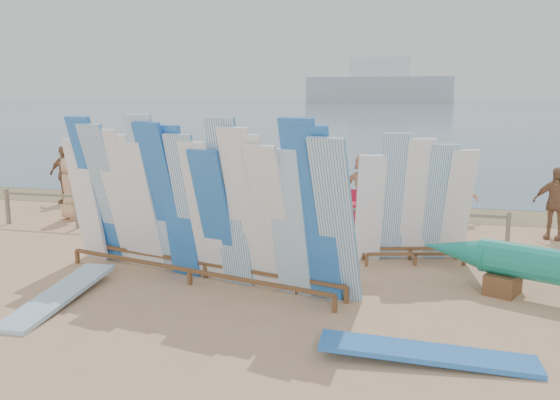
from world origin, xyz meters
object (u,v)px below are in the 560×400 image
(main_surfboard_rack, at_px, (197,208))
(beachgoer_1, at_px, (108,181))
(vendor_table, at_px, (319,270))
(beachgoer_0, at_px, (70,188))
(beachgoer_2, at_px, (137,187))
(beachgoer_5, at_px, (363,185))
(beachgoer_9, at_px, (459,189))
(beachgoer_10, at_px, (555,203))
(flat_board_a, at_px, (60,302))
(stroller, at_px, (349,219))
(beachgoer_8, at_px, (441,200))
(beach_chair_right, at_px, (253,219))
(beachgoer_extra_1, at_px, (65,175))
(beachgoer_4, at_px, (210,191))
(beach_chair_left, at_px, (298,223))
(beachgoer_3, at_px, (260,187))
(side_surfboard_rack, at_px, (415,205))
(flat_board_d, at_px, (427,361))
(beachgoer_11, at_px, (186,174))

(main_surfboard_rack, bearing_deg, beachgoer_1, 147.15)
(vendor_table, height_order, beachgoer_0, beachgoer_0)
(beachgoer_1, bearing_deg, beachgoer_2, -108.36)
(beachgoer_5, height_order, beachgoer_9, beachgoer_5)
(beachgoer_10, bearing_deg, flat_board_a, -117.78)
(stroller, xyz_separation_m, beachgoer_8, (2.04, 0.85, 0.39))
(beachgoer_0, relative_size, beachgoer_9, 1.02)
(main_surfboard_rack, height_order, beach_chair_right, main_surfboard_rack)
(stroller, bearing_deg, beachgoer_extra_1, -175.34)
(vendor_table, bearing_deg, beachgoer_9, 64.27)
(beachgoer_4, bearing_deg, beachgoer_extra_1, 106.76)
(beachgoer_10, distance_m, beachgoer_8, 2.51)
(beach_chair_left, bearing_deg, beachgoer_3, 153.01)
(side_surfboard_rack, relative_size, beachgoer_3, 1.53)
(flat_board_d, bearing_deg, beachgoer_extra_1, 48.69)
(main_surfboard_rack, relative_size, beachgoer_5, 3.40)
(beach_chair_right, bearing_deg, side_surfboard_rack, -63.85)
(beachgoer_extra_1, bearing_deg, beachgoer_8, -3.86)
(beach_chair_left, bearing_deg, beachgoer_5, 78.07)
(flat_board_a, xyz_separation_m, beachgoer_9, (6.45, 8.19, 0.81))
(beachgoer_1, bearing_deg, beachgoer_8, -87.10)
(beachgoer_0, distance_m, beachgoer_9, 10.25)
(beach_chair_left, xyz_separation_m, beachgoer_9, (3.78, 2.63, 0.58))
(beachgoer_1, distance_m, beachgoer_9, 9.57)
(beachgoer_0, distance_m, beachgoer_11, 3.52)
(beach_chair_right, height_order, beachgoer_1, beachgoer_1)
(side_surfboard_rack, xyz_separation_m, beachgoer_2, (-7.25, 2.51, -0.32))
(side_surfboard_rack, height_order, beachgoer_5, side_surfboard_rack)
(flat_board_a, bearing_deg, beachgoer_5, 59.93)
(flat_board_d, xyz_separation_m, beachgoer_0, (-9.21, 6.36, 0.83))
(side_surfboard_rack, xyz_separation_m, beach_chair_left, (-2.75, 1.89, -0.93))
(beachgoer_3, bearing_deg, beach_chair_right, -1.86)
(beachgoer_4, bearing_deg, beach_chair_right, -54.87)
(beach_chair_right, xyz_separation_m, beachgoer_5, (2.40, 2.23, 0.58))
(side_surfboard_rack, distance_m, stroller, 2.38)
(stroller, xyz_separation_m, beachgoer_2, (-5.75, 0.81, 0.41))
(stroller, distance_m, beachgoer_3, 3.06)
(stroller, relative_size, beachgoer_2, 0.64)
(beachgoer_2, bearing_deg, beachgoer_10, 13.30)
(side_surfboard_rack, height_order, vendor_table, side_surfboard_rack)
(beachgoer_4, xyz_separation_m, beachgoer_11, (-1.91, 2.95, -0.04))
(side_surfboard_rack, distance_m, beachgoer_2, 7.68)
(beach_chair_left, bearing_deg, beachgoer_9, 53.65)
(main_surfboard_rack, height_order, beachgoer_0, main_surfboard_rack)
(beachgoer_0, bearing_deg, beachgoer_4, -135.06)
(flat_board_a, relative_size, beachgoer_3, 1.60)
(main_surfboard_rack, bearing_deg, stroller, 75.09)
(side_surfboard_rack, xyz_separation_m, vendor_table, (-1.49, -2.12, -0.79))
(beachgoer_1, distance_m, beachgoer_8, 8.98)
(flat_board_a, relative_size, beachgoer_8, 1.63)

